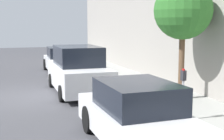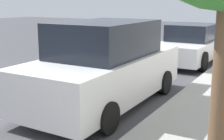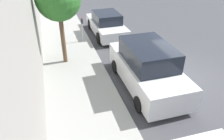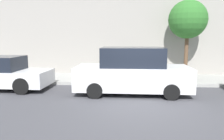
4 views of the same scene
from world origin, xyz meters
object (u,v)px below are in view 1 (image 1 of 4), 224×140
at_px(parked_sedan_nearest, 138,117).
at_px(parking_meter_near, 183,89).
at_px(parked_suv_second, 78,71).
at_px(street_tree, 183,11).
at_px(parked_sedan_third, 62,60).

distance_m(parked_sedan_nearest, parking_meter_near, 2.14).
height_order(parked_suv_second, street_tree, street_tree).
height_order(parked_suv_second, parking_meter_near, parked_suv_second).
bearing_deg(street_tree, parking_meter_near, -119.64).
bearing_deg(parked_sedan_third, parked_suv_second, -92.90).
bearing_deg(street_tree, parked_sedan_nearest, -132.57).
relative_size(parked_sedan_nearest, street_tree, 1.06).
bearing_deg(parked_suv_second, parked_sedan_nearest, -89.70).
relative_size(parked_sedan_nearest, parking_meter_near, 3.04).
distance_m(parking_meter_near, street_tree, 3.56).
xyz_separation_m(parking_meter_near, street_tree, (1.35, 2.37, 2.29)).
distance_m(parked_suv_second, parked_sedan_third, 6.11).
bearing_deg(parked_suv_second, street_tree, -43.52).
bearing_deg(parked_sedan_nearest, street_tree, 47.43).
relative_size(parked_sedan_third, street_tree, 1.06).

